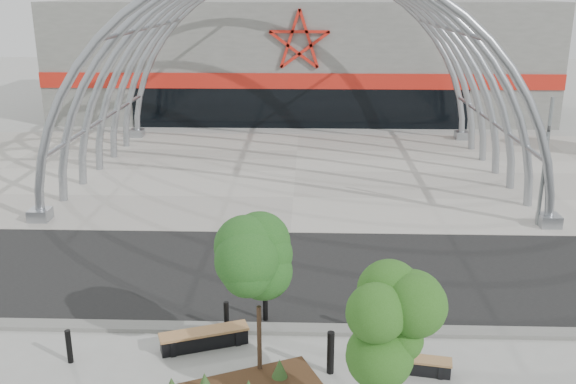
# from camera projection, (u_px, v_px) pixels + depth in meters

# --- Properties ---
(ground) EXTENTS (140.00, 140.00, 0.00)m
(ground) POSITION_uv_depth(u_px,v_px,m) (283.00, 326.00, 17.61)
(ground) COLOR #989893
(ground) RESTS_ON ground
(road) EXTENTS (140.00, 7.00, 0.02)m
(road) POSITION_uv_depth(u_px,v_px,m) (287.00, 272.00, 20.94)
(road) COLOR black
(road) RESTS_ON ground
(forecourt) EXTENTS (60.00, 17.00, 0.04)m
(forecourt) POSITION_uv_depth(u_px,v_px,m) (296.00, 171.00, 32.36)
(forecourt) COLOR #A39D94
(forecourt) RESTS_ON ground
(kerb) EXTENTS (60.00, 0.50, 0.12)m
(kerb) POSITION_uv_depth(u_px,v_px,m) (283.00, 329.00, 17.36)
(kerb) COLOR slate
(kerb) RESTS_ON ground
(arena_building) EXTENTS (34.00, 15.24, 8.00)m
(arena_building) POSITION_uv_depth(u_px,v_px,m) (301.00, 55.00, 48.24)
(arena_building) COLOR slate
(arena_building) RESTS_ON ground
(vault_canopy) EXTENTS (20.80, 15.80, 20.36)m
(vault_canopy) POSITION_uv_depth(u_px,v_px,m) (296.00, 171.00, 32.36)
(vault_canopy) COLOR #92969C
(vault_canopy) RESTS_ON ground
(signal_pole) EXTENTS (0.39, 0.69, 5.05)m
(signal_pole) POSITION_uv_depth(u_px,v_px,m) (545.00, 160.00, 24.25)
(signal_pole) COLOR gray
(signal_pole) RESTS_ON ground
(street_tree_0) EXTENTS (1.52, 1.52, 3.46)m
(street_tree_0) POSITION_uv_depth(u_px,v_px,m) (258.00, 279.00, 14.76)
(street_tree_0) COLOR #322216
(street_tree_0) RESTS_ON ground
(street_tree_1) EXTENTS (1.38, 1.38, 3.26)m
(street_tree_1) POSITION_uv_depth(u_px,v_px,m) (396.00, 330.00, 12.85)
(street_tree_1) COLOR black
(street_tree_1) RESTS_ON ground
(bench_0) EXTENTS (2.32, 1.26, 0.48)m
(bench_0) POSITION_uv_depth(u_px,v_px,m) (204.00, 339.00, 16.53)
(bench_0) COLOR black
(bench_0) RESTS_ON ground
(bench_1) EXTENTS (1.95, 0.75, 0.40)m
(bench_1) POSITION_uv_depth(u_px,v_px,m) (411.00, 365.00, 15.47)
(bench_1) COLOR black
(bench_1) RESTS_ON ground
(bollard_0) EXTENTS (0.14, 0.14, 0.89)m
(bollard_0) POSITION_uv_depth(u_px,v_px,m) (69.00, 346.00, 15.79)
(bollard_0) COLOR black
(bollard_0) RESTS_ON ground
(bollard_1) EXTENTS (0.14, 0.14, 0.86)m
(bollard_1) POSITION_uv_depth(u_px,v_px,m) (226.00, 317.00, 17.25)
(bollard_1) COLOR black
(bollard_1) RESTS_ON ground
(bollard_2) EXTENTS (0.14, 0.14, 0.85)m
(bollard_2) POSITION_uv_depth(u_px,v_px,m) (265.00, 307.00, 17.80)
(bollard_2) COLOR black
(bollard_2) RESTS_ON ground
(bollard_3) EXTENTS (0.18, 0.18, 1.10)m
(bollard_3) POSITION_uv_depth(u_px,v_px,m) (331.00, 353.00, 15.33)
(bollard_3) COLOR black
(bollard_3) RESTS_ON ground
(bollard_4) EXTENTS (0.18, 0.18, 1.10)m
(bollard_4) POSITION_uv_depth(u_px,v_px,m) (382.00, 318.00, 16.92)
(bollard_4) COLOR black
(bollard_4) RESTS_ON ground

